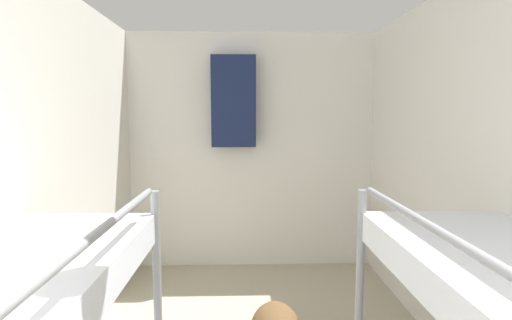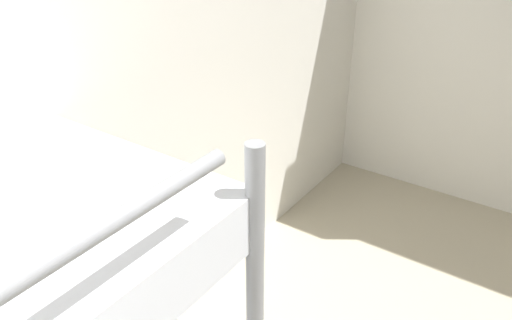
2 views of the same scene
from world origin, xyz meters
TOP-DOWN VIEW (x-y plane):
  - wall_back at (0.00, 4.50)m, footprint 2.64×0.06m
  - hanging_coat at (-0.18, 4.35)m, footprint 0.44×0.12m

SIDE VIEW (x-z plane):
  - wall_back at x=0.00m, z-range 0.00..2.42m
  - hanging_coat at x=-0.18m, z-range 1.27..2.17m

